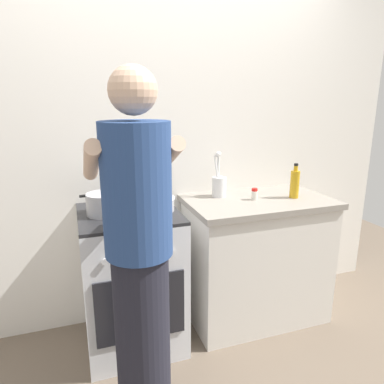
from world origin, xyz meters
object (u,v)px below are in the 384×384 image
object	(u,v)px
utensil_crock	(219,184)
oil_bottle	(295,184)
pot	(104,204)
person	(140,261)
mixing_bowl	(151,203)
stove_range	(132,279)
spice_bottle	(254,194)

from	to	relation	value
utensil_crock	oil_bottle	size ratio (longest dim) A/B	1.33
pot	oil_bottle	distance (m)	1.29
pot	person	distance (m)	0.62
mixing_bowl	stove_range	bearing A→B (deg)	175.85
stove_range	person	size ratio (longest dim) A/B	0.53
stove_range	utensil_crock	xyz separation A→B (m)	(0.66, 0.15, 0.54)
oil_bottle	mixing_bowl	bearing A→B (deg)	178.03
mixing_bowl	utensil_crock	size ratio (longest dim) A/B	0.92
stove_range	oil_bottle	bearing A→B (deg)	-2.23
stove_range	utensil_crock	size ratio (longest dim) A/B	2.79
mixing_bowl	spice_bottle	bearing A→B (deg)	0.70
mixing_bowl	spice_bottle	world-z (taller)	mixing_bowl
stove_range	spice_bottle	xyz separation A→B (m)	(0.86, -0.00, 0.49)
stove_range	oil_bottle	xyz separation A→B (m)	(1.15, -0.04, 0.55)
stove_range	mixing_bowl	distance (m)	0.52
spice_bottle	oil_bottle	bearing A→B (deg)	-8.58
mixing_bowl	utensil_crock	distance (m)	0.55
mixing_bowl	oil_bottle	size ratio (longest dim) A/B	1.22
stove_range	person	world-z (taller)	person
mixing_bowl	oil_bottle	xyz separation A→B (m)	(1.01, -0.03, 0.06)
oil_bottle	person	xyz separation A→B (m)	(-1.20, -0.56, -0.14)
oil_bottle	person	size ratio (longest dim) A/B	0.14
spice_bottle	person	xyz separation A→B (m)	(-0.91, -0.60, -0.08)
mixing_bowl	oil_bottle	bearing A→B (deg)	-1.97
mixing_bowl	oil_bottle	distance (m)	1.01
stove_range	pot	size ratio (longest dim) A/B	3.26
utensil_crock	spice_bottle	size ratio (longest dim) A/B	4.03
pot	spice_bottle	distance (m)	1.00
oil_bottle	person	bearing A→B (deg)	-154.93
pot	utensil_crock	distance (m)	0.82
pot	spice_bottle	bearing A→B (deg)	-0.28
utensil_crock	spice_bottle	distance (m)	0.26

